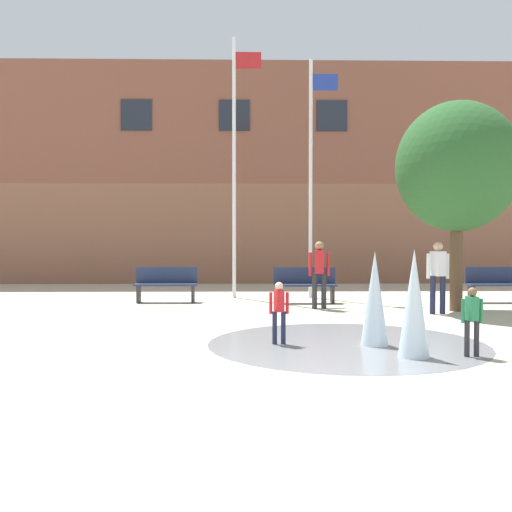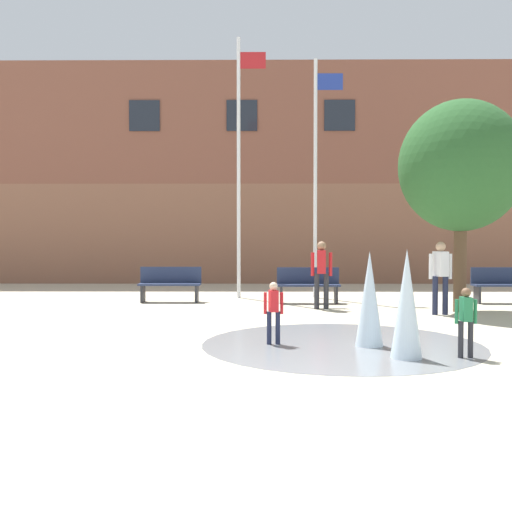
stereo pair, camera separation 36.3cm
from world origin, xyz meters
The scene contains 13 objects.
ground_plane centered at (0.00, 0.00, 0.00)m, with size 100.00×100.00×0.00m, color #BCB299.
library_building centered at (0.00, 18.83, 4.02)m, with size 36.00×6.05×8.03m.
splash_fountain centered at (2.43, 3.14, 0.59)m, with size 4.40×4.40×1.53m.
park_bench_center centered at (-1.67, 9.74, 0.48)m, with size 1.60×0.44×0.91m.
park_bench_under_right_flagpole centered at (1.90, 9.51, 0.48)m, with size 1.60×0.44×0.91m.
park_bench_near_trashcan centered at (6.91, 9.56, 0.48)m, with size 1.60×0.44×0.91m.
adult_near_bench centered at (2.11, 8.23, 0.93)m, with size 0.50×0.36×1.59m.
child_in_fountain centered at (0.89, 3.60, 0.58)m, with size 0.31×0.23×0.99m.
child_with_pink_shirt centered at (3.56, 2.57, 0.58)m, with size 0.31×0.21×0.99m.
teen_by_trashcan centered at (4.59, 7.24, 0.93)m, with size 0.50×0.38×1.59m.
flagpole_left centered at (0.10, 10.86, 3.83)m, with size 0.80×0.10×7.18m.
flagpole_right centered at (2.23, 10.86, 3.53)m, with size 0.80×0.10×6.60m.
street_tree_near_building centered at (5.19, 7.77, 3.28)m, with size 2.77×2.77×4.77m.
Camera 2 is at (0.70, -5.76, 1.70)m, focal length 42.00 mm.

